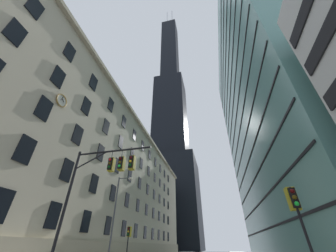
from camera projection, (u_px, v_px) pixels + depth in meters
station_building at (104, 187)px, 41.20m from camera, size 18.40×71.60×25.42m
dark_skyscraper at (171, 134)px, 113.19m from camera, size 27.32×27.32×203.28m
glass_office_midrise at (277, 104)px, 42.89m from camera, size 18.15×49.43×58.25m
traffic_signal_mast at (104, 176)px, 13.64m from camera, size 6.21×0.63×7.95m
traffic_light_near_right at (295, 204)px, 8.82m from camera, size 0.40×0.63×3.92m
traffic_light_far_left at (129, 233)px, 21.43m from camera, size 0.40×0.63×3.43m
street_lamppost at (117, 209)px, 21.82m from camera, size 1.94×0.32×8.88m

